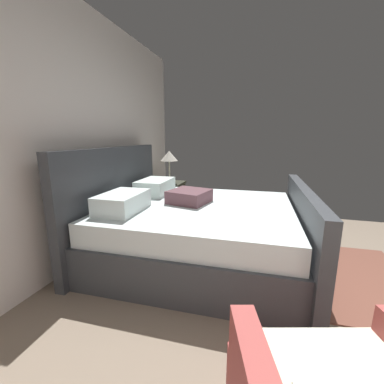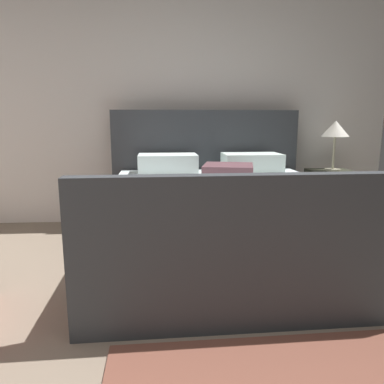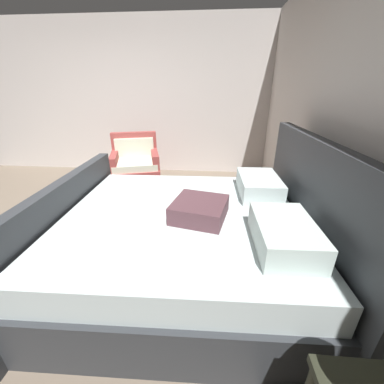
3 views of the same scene
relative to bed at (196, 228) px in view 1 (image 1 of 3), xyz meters
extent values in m
cube|color=#7A6A59|center=(-0.46, -1.63, -0.36)|extent=(4.86, 5.61, 0.02)
cube|color=silver|center=(-0.46, 1.24, 0.99)|extent=(4.98, 0.12, 2.69)
cube|color=#323539|center=(0.00, -0.05, -0.15)|extent=(1.89, 2.01, 0.40)
cube|color=#323539|center=(-0.03, 0.98, 0.26)|extent=(1.96, 0.15, 1.23)
cube|color=#323539|center=(0.03, -1.08, 0.07)|extent=(1.96, 0.15, 0.85)
cube|color=silver|center=(0.00, -0.05, 0.16)|extent=(1.81, 1.94, 0.22)
cube|color=silver|center=(-0.43, 0.64, 0.36)|extent=(0.57, 0.37, 0.18)
cube|color=silver|center=(0.40, 0.66, 0.36)|extent=(0.57, 0.37, 0.18)
cube|color=brown|center=(0.07, 0.10, 0.34)|extent=(0.48, 0.48, 0.14)
cube|color=#2E3023|center=(1.30, 0.81, 0.23)|extent=(0.44, 0.44, 0.04)
cube|color=#2E3023|center=(1.30, 0.81, -0.17)|extent=(0.40, 0.40, 0.02)
cylinder|color=#2E3023|center=(1.11, 0.62, -0.07)|extent=(0.04, 0.04, 0.56)
cylinder|color=#2E3023|center=(1.49, 0.62, -0.07)|extent=(0.04, 0.04, 0.56)
cylinder|color=#2E3023|center=(1.11, 1.00, -0.07)|extent=(0.04, 0.04, 0.56)
cylinder|color=#2E3023|center=(1.49, 1.00, -0.07)|extent=(0.04, 0.04, 0.56)
cylinder|color=#B7B293|center=(1.30, 0.81, 0.26)|extent=(0.16, 0.16, 0.02)
cylinder|color=#B7B293|center=(1.30, 0.81, 0.43)|extent=(0.02, 0.02, 0.34)
cone|color=white|center=(1.30, 0.81, 0.68)|extent=(0.28, 0.28, 0.16)
cube|color=brown|center=(0.00, -1.64, -0.35)|extent=(1.49, 0.96, 0.01)
camera|label=1|loc=(-2.54, -0.69, 0.99)|focal=23.46mm
camera|label=2|loc=(-0.45, -2.85, 0.75)|focal=33.90mm
camera|label=3|loc=(1.72, 0.18, 1.22)|focal=22.20mm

